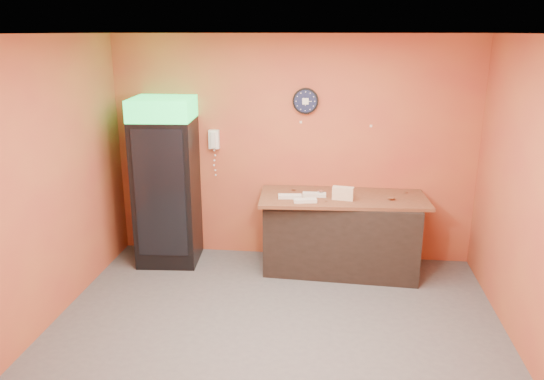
# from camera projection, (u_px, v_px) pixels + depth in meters

# --- Properties ---
(floor) EXTENTS (4.50, 4.50, 0.00)m
(floor) POSITION_uv_depth(u_px,v_px,m) (274.00, 336.00, 5.11)
(floor) COLOR #47474C
(floor) RESTS_ON ground
(back_wall) EXTENTS (4.50, 0.02, 2.80)m
(back_wall) POSITION_uv_depth(u_px,v_px,m) (292.00, 150.00, 6.61)
(back_wall) COLOR #B76233
(back_wall) RESTS_ON floor
(left_wall) EXTENTS (0.02, 4.00, 2.80)m
(left_wall) POSITION_uv_depth(u_px,v_px,m) (36.00, 189.00, 4.96)
(left_wall) COLOR #B76233
(left_wall) RESTS_ON floor
(right_wall) EXTENTS (0.02, 4.00, 2.80)m
(right_wall) POSITION_uv_depth(u_px,v_px,m) (540.00, 207.00, 4.45)
(right_wall) COLOR #B76233
(right_wall) RESTS_ON floor
(ceiling) EXTENTS (4.50, 4.00, 0.02)m
(ceiling) POSITION_uv_depth(u_px,v_px,m) (274.00, 34.00, 4.31)
(ceiling) COLOR white
(ceiling) RESTS_ON back_wall
(beverage_cooler) EXTENTS (0.78, 0.79, 2.07)m
(beverage_cooler) POSITION_uv_depth(u_px,v_px,m) (166.00, 184.00, 6.52)
(beverage_cooler) COLOR black
(beverage_cooler) RESTS_ON floor
(prep_counter) EXTENTS (1.84, 0.88, 0.90)m
(prep_counter) POSITION_uv_depth(u_px,v_px,m) (342.00, 235.00, 6.43)
(prep_counter) COLOR black
(prep_counter) RESTS_ON floor
(wall_clock) EXTENTS (0.31, 0.06, 0.31)m
(wall_clock) POSITION_uv_depth(u_px,v_px,m) (306.00, 101.00, 6.39)
(wall_clock) COLOR black
(wall_clock) RESTS_ON back_wall
(wall_phone) EXTENTS (0.13, 0.11, 0.24)m
(wall_phone) POSITION_uv_depth(u_px,v_px,m) (214.00, 139.00, 6.64)
(wall_phone) COLOR white
(wall_phone) RESTS_ON back_wall
(butcher_paper) EXTENTS (2.01, 0.97, 0.04)m
(butcher_paper) POSITION_uv_depth(u_px,v_px,m) (343.00, 198.00, 6.29)
(butcher_paper) COLOR brown
(butcher_paper) RESTS_ON prep_counter
(sub_roll_stack) EXTENTS (0.25, 0.13, 0.15)m
(sub_roll_stack) POSITION_uv_depth(u_px,v_px,m) (343.00, 193.00, 6.13)
(sub_roll_stack) COLOR beige
(sub_roll_stack) RESTS_ON butcher_paper
(wrapped_sandwich_left) EXTENTS (0.28, 0.14, 0.04)m
(wrapped_sandwich_left) POSITION_uv_depth(u_px,v_px,m) (290.00, 196.00, 6.21)
(wrapped_sandwich_left) COLOR silver
(wrapped_sandwich_left) RESTS_ON butcher_paper
(wrapped_sandwich_mid) EXTENTS (0.28, 0.15, 0.04)m
(wrapped_sandwich_mid) POSITION_uv_depth(u_px,v_px,m) (305.00, 200.00, 6.06)
(wrapped_sandwich_mid) COLOR silver
(wrapped_sandwich_mid) RESTS_ON butcher_paper
(wrapped_sandwich_right) EXTENTS (0.28, 0.12, 0.04)m
(wrapped_sandwich_right) POSITION_uv_depth(u_px,v_px,m) (314.00, 195.00, 6.28)
(wrapped_sandwich_right) COLOR silver
(wrapped_sandwich_right) RESTS_ON butcher_paper
(kitchen_tool) EXTENTS (0.07, 0.07, 0.07)m
(kitchen_tool) POSITION_uv_depth(u_px,v_px,m) (320.00, 193.00, 6.27)
(kitchen_tool) COLOR silver
(kitchen_tool) RESTS_ON butcher_paper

